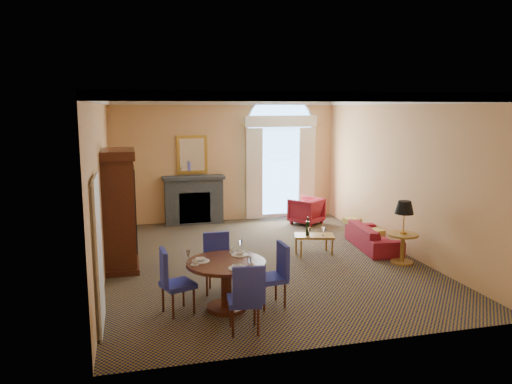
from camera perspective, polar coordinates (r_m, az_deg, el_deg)
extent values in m
plane|color=#101333|center=(10.07, 0.71, -7.78)|extent=(7.50, 7.50, 0.00)
cube|color=tan|center=(13.34, -3.48, 3.54)|extent=(6.00, 0.04, 3.20)
cube|color=tan|center=(9.39, -17.23, 0.55)|extent=(0.04, 7.50, 3.20)
cube|color=tan|center=(10.88, 16.19, 1.79)|extent=(0.04, 7.50, 3.20)
cube|color=silver|center=(9.61, 0.75, 10.75)|extent=(6.00, 7.50, 0.04)
cube|color=silver|center=(9.60, 0.75, 10.39)|extent=(6.00, 7.50, 0.12)
cube|color=silver|center=(7.17, -17.56, -6.89)|extent=(0.08, 0.90, 2.06)
cube|color=#373D41|center=(13.14, -7.12, -1.01)|extent=(1.50, 0.40, 1.20)
cube|color=#373D41|center=(13.01, -7.16, 1.73)|extent=(1.60, 0.46, 0.08)
cube|color=gold|center=(13.15, -7.33, 4.27)|extent=(0.80, 0.04, 1.00)
cube|color=silver|center=(13.13, -7.32, 4.26)|extent=(0.64, 0.02, 0.84)
cube|color=silver|center=(13.72, 2.72, 2.24)|extent=(1.90, 0.04, 2.50)
cube|color=#85B4DF|center=(13.71, 2.73, 2.24)|extent=(1.70, 0.02, 2.30)
cylinder|color=silver|center=(13.61, 2.76, 7.47)|extent=(1.90, 0.04, 1.90)
cube|color=#EBE4C7|center=(13.40, -0.20, 2.08)|extent=(0.45, 0.06, 2.45)
cube|color=#EBE4C7|center=(13.84, 5.84, 2.27)|extent=(0.45, 0.06, 2.45)
cube|color=#EBE4C7|center=(13.49, 2.92, 8.09)|extent=(2.00, 0.08, 0.30)
cube|color=#3B180D|center=(9.70, -15.35, -2.44)|extent=(0.57, 1.04, 2.08)
cube|color=#3B180D|center=(9.54, -15.66, 4.19)|extent=(0.65, 1.15, 0.17)
cube|color=#3B180D|center=(9.95, -15.10, -8.02)|extent=(0.65, 1.15, 0.10)
cylinder|color=#3B180D|center=(7.51, -3.44, -8.12)|extent=(1.19, 1.19, 0.05)
cylinder|color=#3B180D|center=(7.63, -3.41, -10.80)|extent=(0.16, 0.16, 0.70)
cylinder|color=#3B180D|center=(7.75, -3.39, -13.02)|extent=(0.60, 0.60, 0.06)
cylinder|color=white|center=(7.80, -1.88, -7.18)|extent=(0.27, 0.27, 0.01)
imported|color=white|center=(7.80, -1.88, -7.01)|extent=(0.15, 0.15, 0.04)
imported|color=white|center=(7.93, -2.65, -6.63)|extent=(0.09, 0.09, 0.07)
cylinder|color=white|center=(7.54, -6.34, -7.85)|extent=(0.27, 0.27, 0.01)
imported|color=white|center=(7.53, -6.34, -7.67)|extent=(0.15, 0.15, 0.04)
imported|color=white|center=(7.38, -7.00, -7.96)|extent=(0.09, 0.09, 0.07)
cylinder|color=white|center=(7.18, -2.11, -8.69)|extent=(0.27, 0.27, 0.01)
imported|color=white|center=(7.17, -2.11, -8.50)|extent=(0.15, 0.15, 0.04)
imported|color=white|center=(7.19, -0.68, -8.36)|extent=(0.09, 0.09, 0.07)
cube|color=navy|center=(8.28, -4.32, -8.56)|extent=(0.54, 0.54, 0.08)
cube|color=navy|center=(8.38, -4.56, -6.31)|extent=(0.43, 0.07, 0.52)
cylinder|color=#3B180D|center=(8.49, -3.01, -9.74)|extent=(0.03, 0.03, 0.40)
cylinder|color=#3B180D|center=(8.53, -5.30, -9.68)|extent=(0.03, 0.03, 0.40)
cylinder|color=#3B180D|center=(8.18, -3.24, -10.52)|extent=(0.03, 0.03, 0.40)
cylinder|color=#3B180D|center=(8.22, -5.63, -10.45)|extent=(0.03, 0.03, 0.40)
cube|color=navy|center=(6.90, -1.38, -12.33)|extent=(0.48, 0.48, 0.08)
cube|color=navy|center=(6.62, -0.81, -10.67)|extent=(0.44, 0.11, 0.52)
cylinder|color=#3B180D|center=(6.82, -2.66, -14.76)|extent=(0.03, 0.03, 0.40)
cylinder|color=#3B180D|center=(6.86, 0.25, -14.61)|extent=(0.03, 0.03, 0.40)
cylinder|color=#3B180D|center=(7.13, -2.93, -13.64)|extent=(0.03, 0.03, 0.40)
cylinder|color=#3B180D|center=(7.16, -0.15, -13.51)|extent=(0.03, 0.03, 0.40)
cube|color=navy|center=(7.73, 1.65, -9.86)|extent=(0.48, 0.48, 0.08)
cube|color=navy|center=(7.69, 3.10, -7.76)|extent=(0.08, 0.43, 0.52)
cylinder|color=#3B180D|center=(7.74, 3.32, -11.73)|extent=(0.03, 0.03, 0.40)
cylinder|color=#3B180D|center=(8.02, 2.29, -10.92)|extent=(0.03, 0.03, 0.40)
cylinder|color=#3B180D|center=(7.61, 0.95, -12.09)|extent=(0.03, 0.03, 0.40)
cylinder|color=#3B180D|center=(7.90, 0.00, -11.24)|extent=(0.03, 0.03, 0.40)
cube|color=navy|center=(7.56, -8.90, -10.44)|extent=(0.56, 0.56, 0.08)
cube|color=navy|center=(7.47, -10.49, -8.45)|extent=(0.10, 0.44, 0.52)
cylinder|color=#3B180D|center=(7.72, -10.58, -11.92)|extent=(0.03, 0.03, 0.40)
cylinder|color=#3B180D|center=(7.44, -9.46, -12.75)|extent=(0.03, 0.03, 0.40)
cylinder|color=#3B180D|center=(7.86, -8.29, -11.47)|extent=(0.03, 0.03, 0.40)
cylinder|color=#3B180D|center=(7.58, -7.10, -12.26)|extent=(0.03, 0.03, 0.40)
imported|color=maroon|center=(11.11, 13.25, -4.99)|extent=(0.86, 1.81, 0.51)
imported|color=maroon|center=(13.12, 5.76, -2.15)|extent=(1.04, 1.05, 0.69)
cube|color=#A47431|center=(10.43, 6.67, -5.02)|extent=(0.90, 0.65, 0.04)
cylinder|color=#A47431|center=(10.23, 5.18, -6.49)|extent=(0.04, 0.04, 0.36)
cylinder|color=#A47431|center=(10.47, 8.71, -6.19)|extent=(0.04, 0.04, 0.36)
cylinder|color=#A47431|center=(10.52, 4.59, -6.02)|extent=(0.04, 0.04, 0.36)
cylinder|color=#A47431|center=(10.75, 8.04, -5.74)|extent=(0.04, 0.04, 0.36)
cylinder|color=#A47431|center=(10.13, 16.46, -4.70)|extent=(0.60, 0.60, 0.04)
cylinder|color=#A47431|center=(10.20, 16.38, -6.32)|extent=(0.08, 0.08, 0.56)
cylinder|color=#A47431|center=(10.27, 16.31, -7.70)|extent=(0.44, 0.44, 0.04)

